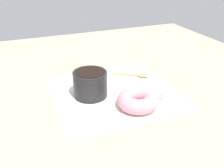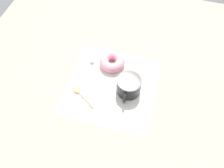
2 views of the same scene
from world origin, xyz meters
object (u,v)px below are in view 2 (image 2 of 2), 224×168
object	(u,v)px
spoon	(79,92)
sugar_cube	(92,61)
donut	(112,62)
coffee_cup	(129,86)

from	to	relation	value
spoon	sugar_cube	bearing A→B (deg)	178.93
donut	spoon	world-z (taller)	donut
coffee_cup	sugar_cube	bearing A→B (deg)	-118.25
coffee_cup	donut	bearing A→B (deg)	-138.56
coffee_cup	spoon	xyz separation A→B (cm)	(5.60, -17.21, -3.14)
donut	sugar_cube	size ratio (longest dim) A/B	7.07
coffee_cup	sugar_cube	world-z (taller)	coffee_cup
donut	spoon	distance (cm)	17.82
donut	spoon	size ratio (longest dim) A/B	0.95
donut	sugar_cube	bearing A→B (deg)	-82.83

